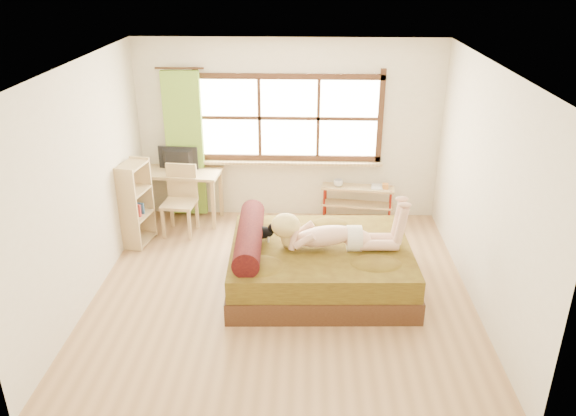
{
  "coord_description": "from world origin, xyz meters",
  "views": [
    {
      "loc": [
        0.27,
        -5.83,
        3.71
      ],
      "look_at": [
        0.06,
        0.2,
        1.01
      ],
      "focal_mm": 35.0,
      "sensor_mm": 36.0,
      "label": 1
    }
  ],
  "objects_px": {
    "bed": "(316,263)",
    "desk": "(178,178)",
    "chair": "(181,195)",
    "kitten": "(261,231)",
    "woman": "(334,223)",
    "pipe_shelf": "(358,196)",
    "bookshelf": "(136,204)"
  },
  "relations": [
    {
      "from": "desk",
      "to": "bed",
      "type": "bearing_deg",
      "value": -35.85
    },
    {
      "from": "bed",
      "to": "kitten",
      "type": "height_order",
      "value": "bed"
    },
    {
      "from": "woman",
      "to": "chair",
      "type": "xyz_separation_m",
      "value": [
        -2.15,
        1.49,
        -0.31
      ]
    },
    {
      "from": "desk",
      "to": "kitten",
      "type": "bearing_deg",
      "value": -45.33
    },
    {
      "from": "bed",
      "to": "desk",
      "type": "height_order",
      "value": "bed"
    },
    {
      "from": "bed",
      "to": "woman",
      "type": "bearing_deg",
      "value": -15.4
    },
    {
      "from": "kitten",
      "to": "chair",
      "type": "height_order",
      "value": "chair"
    },
    {
      "from": "kitten",
      "to": "desk",
      "type": "bearing_deg",
      "value": 127.07
    },
    {
      "from": "chair",
      "to": "desk",
      "type": "bearing_deg",
      "value": 112.28
    },
    {
      "from": "bed",
      "to": "chair",
      "type": "height_order",
      "value": "chair"
    },
    {
      "from": "bed",
      "to": "bookshelf",
      "type": "relative_size",
      "value": 1.89
    },
    {
      "from": "bed",
      "to": "woman",
      "type": "xyz_separation_m",
      "value": [
        0.2,
        -0.05,
        0.58
      ]
    },
    {
      "from": "chair",
      "to": "kitten",
      "type": "bearing_deg",
      "value": -40.93
    },
    {
      "from": "woman",
      "to": "desk",
      "type": "bearing_deg",
      "value": 138.48
    },
    {
      "from": "bed",
      "to": "desk",
      "type": "distance_m",
      "value": 2.77
    },
    {
      "from": "pipe_shelf",
      "to": "bed",
      "type": "bearing_deg",
      "value": -101.41
    },
    {
      "from": "pipe_shelf",
      "to": "bookshelf",
      "type": "height_order",
      "value": "bookshelf"
    },
    {
      "from": "bed",
      "to": "pipe_shelf",
      "type": "bearing_deg",
      "value": 68.79
    },
    {
      "from": "chair",
      "to": "bookshelf",
      "type": "relative_size",
      "value": 0.84
    },
    {
      "from": "kitten",
      "to": "chair",
      "type": "bearing_deg",
      "value": 131.47
    },
    {
      "from": "desk",
      "to": "bookshelf",
      "type": "distance_m",
      "value": 0.89
    },
    {
      "from": "pipe_shelf",
      "to": "bookshelf",
      "type": "relative_size",
      "value": 0.93
    },
    {
      "from": "kitten",
      "to": "desk",
      "type": "relative_size",
      "value": 0.25
    },
    {
      "from": "kitten",
      "to": "bookshelf",
      "type": "bearing_deg",
      "value": 150.72
    },
    {
      "from": "pipe_shelf",
      "to": "bookshelf",
      "type": "bearing_deg",
      "value": -156.56
    },
    {
      "from": "bed",
      "to": "chair",
      "type": "relative_size",
      "value": 2.24
    },
    {
      "from": "woman",
      "to": "kitten",
      "type": "height_order",
      "value": "woman"
    },
    {
      "from": "woman",
      "to": "desk",
      "type": "height_order",
      "value": "woman"
    },
    {
      "from": "desk",
      "to": "pipe_shelf",
      "type": "xyz_separation_m",
      "value": [
        2.72,
        0.12,
        -0.3
      ]
    },
    {
      "from": "pipe_shelf",
      "to": "kitten",
      "type": "bearing_deg",
      "value": -118.51
    },
    {
      "from": "bookshelf",
      "to": "pipe_shelf",
      "type": "bearing_deg",
      "value": 26.17
    },
    {
      "from": "bed",
      "to": "chair",
      "type": "distance_m",
      "value": 2.44
    }
  ]
}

